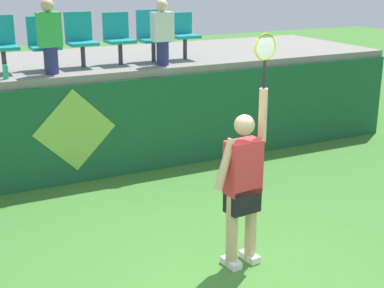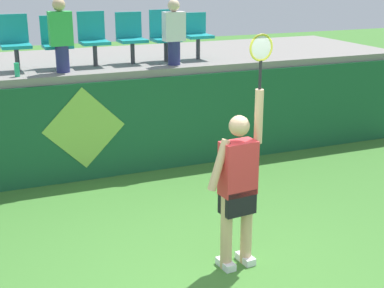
% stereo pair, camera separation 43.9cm
% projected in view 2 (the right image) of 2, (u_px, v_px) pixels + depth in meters
% --- Properties ---
extents(ground_plane, '(40.00, 40.00, 0.00)m').
position_uv_depth(ground_plane, '(227.00, 282.00, 5.92)').
color(ground_plane, '#3D752D').
extents(court_back_wall, '(10.78, 0.20, 1.53)m').
position_uv_depth(court_back_wall, '(128.00, 127.00, 8.89)').
color(court_back_wall, '#195633').
rests_on(court_back_wall, ground_plane).
extents(spectator_platform, '(10.78, 2.91, 0.12)m').
position_uv_depth(spectator_platform, '(103.00, 61.00, 9.87)').
color(spectator_platform, gray).
rests_on(spectator_platform, court_back_wall).
extents(tennis_player, '(0.75, 0.30, 2.54)m').
position_uv_depth(tennis_player, '(238.00, 184.00, 5.99)').
color(tennis_player, white).
rests_on(tennis_player, ground_plane).
extents(water_bottle, '(0.08, 0.08, 0.20)m').
position_uv_depth(water_bottle, '(17.00, 70.00, 8.16)').
color(water_bottle, '#26B272').
rests_on(water_bottle, spectator_platform).
extents(stadium_chair_0, '(0.44, 0.42, 0.85)m').
position_uv_depth(stadium_chair_0, '(15.00, 40.00, 8.56)').
color(stadium_chair_0, '#38383D').
rests_on(stadium_chair_0, spectator_platform).
extents(stadium_chair_1, '(0.44, 0.42, 0.81)m').
position_uv_depth(stadium_chair_1, '(56.00, 40.00, 8.80)').
color(stadium_chair_1, '#38383D').
rests_on(stadium_chair_1, spectator_platform).
extents(stadium_chair_2, '(0.44, 0.42, 0.85)m').
position_uv_depth(stadium_chair_2, '(93.00, 37.00, 9.01)').
color(stadium_chair_2, '#38383D').
rests_on(stadium_chair_2, spectator_platform).
extents(stadium_chair_3, '(0.44, 0.42, 0.82)m').
position_uv_depth(stadium_chair_3, '(131.00, 35.00, 9.24)').
color(stadium_chair_3, '#38383D').
rests_on(stadium_chair_3, spectator_platform).
extents(stadium_chair_4, '(0.44, 0.42, 0.85)m').
position_uv_depth(stadium_chair_4, '(164.00, 34.00, 9.46)').
color(stadium_chair_4, '#38383D').
rests_on(stadium_chair_4, spectator_platform).
extents(stadium_chair_5, '(0.44, 0.42, 0.78)m').
position_uv_depth(stadium_chair_5, '(197.00, 33.00, 9.66)').
color(stadium_chair_5, '#38383D').
rests_on(stadium_chair_5, spectator_platform).
extents(spectator_0, '(0.34, 0.20, 1.10)m').
position_uv_depth(spectator_0, '(61.00, 34.00, 8.36)').
color(spectator_0, navy).
rests_on(spectator_0, spectator_platform).
extents(spectator_1, '(0.34, 0.20, 1.04)m').
position_uv_depth(spectator_1, '(174.00, 31.00, 9.02)').
color(spectator_1, navy).
rests_on(spectator_1, spectator_platform).
extents(wall_signage_mount, '(1.27, 0.01, 1.48)m').
position_uv_depth(wall_signage_mount, '(87.00, 180.00, 8.76)').
color(wall_signage_mount, '#195633').
rests_on(wall_signage_mount, ground_plane).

